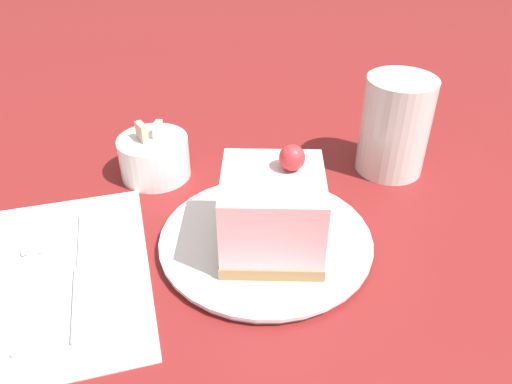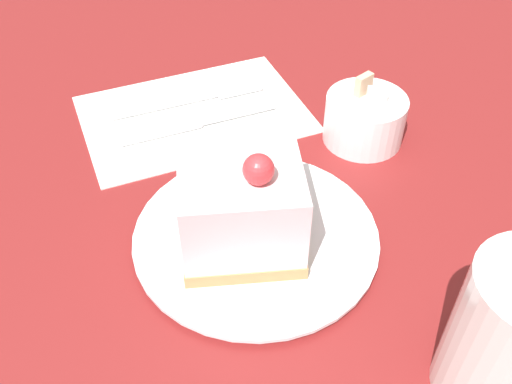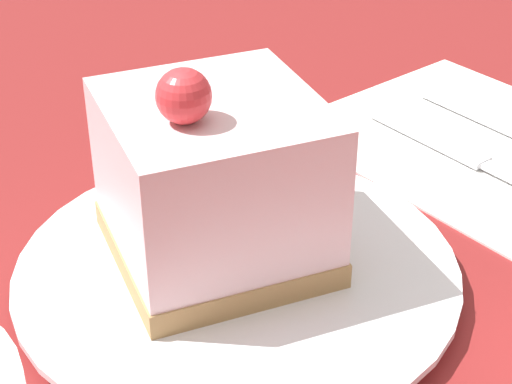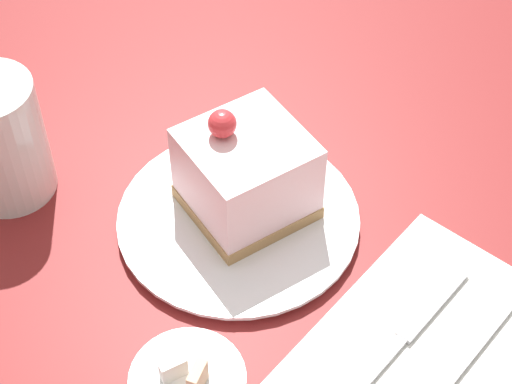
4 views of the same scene
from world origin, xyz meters
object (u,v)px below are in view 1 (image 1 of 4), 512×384
(knife, at_px, (82,280))
(sugar_bowl, at_px, (154,157))
(fork, at_px, (31,266))
(drinking_glass, at_px, (395,126))
(cake_slice, at_px, (273,212))
(plate, at_px, (266,240))

(knife, relative_size, sugar_bowl, 2.12)
(fork, xyz_separation_m, knife, (0.05, -0.04, 0.00))
(sugar_bowl, distance_m, drinking_glass, 0.30)
(cake_slice, bearing_deg, knife, -164.96)
(sugar_bowl, relative_size, drinking_glass, 0.70)
(knife, relative_size, drinking_glass, 1.49)
(cake_slice, height_order, fork, cake_slice)
(fork, relative_size, sugar_bowl, 2.12)
(drinking_glass, bearing_deg, fork, -171.47)
(knife, height_order, drinking_glass, drinking_glass)
(plate, relative_size, cake_slice, 1.73)
(cake_slice, bearing_deg, plate, 115.76)
(cake_slice, relative_size, drinking_glass, 1.05)
(fork, height_order, drinking_glass, drinking_glass)
(cake_slice, xyz_separation_m, fork, (-0.23, 0.05, -0.05))
(drinking_glass, bearing_deg, knife, -165.34)
(knife, bearing_deg, cake_slice, -1.14)
(cake_slice, distance_m, knife, 0.19)
(plate, bearing_deg, drinking_glass, 26.17)
(plate, distance_m, sugar_bowl, 0.19)
(sugar_bowl, xyz_separation_m, drinking_glass, (0.28, -0.07, 0.03))
(plate, distance_m, drinking_glass, 0.22)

